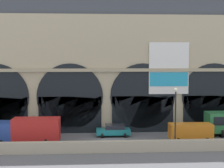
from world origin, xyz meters
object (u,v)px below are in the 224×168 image
Objects in this scene: car_center at (114,130)px; street_lamp_quayside at (176,110)px; box_truck_midwest at (29,130)px; van_mideast at (190,131)px.

street_lamp_quayside is (6.48, -6.54, 3.61)m from car_center.
box_truck_midwest reaches higher than van_mideast.
box_truck_midwest is at bearing -179.64° from van_mideast.
box_truck_midwest is 1.09× the size of street_lamp_quayside.
street_lamp_quayside reaches higher than box_truck_midwest.
car_center is 0.85× the size of van_mideast.
street_lamp_quayside reaches higher than van_mideast.
street_lamp_quayside reaches higher than car_center.
car_center is at bearing 160.81° from van_mideast.
street_lamp_quayside is (16.78, -3.20, 2.71)m from box_truck_midwest.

